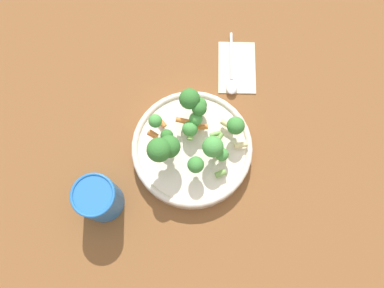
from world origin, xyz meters
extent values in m
plane|color=brown|center=(0.00, 0.00, 0.00)|extent=(3.00, 3.00, 0.00)
cylinder|color=beige|center=(0.00, 0.00, 0.02)|extent=(0.26, 0.26, 0.03)
torus|color=beige|center=(0.00, 0.00, 0.03)|extent=(0.26, 0.26, 0.01)
cylinder|color=#8CB766|center=(0.06, -0.03, 0.05)|extent=(0.01, 0.01, 0.01)
sphere|color=#479342|center=(0.06, -0.03, 0.07)|extent=(0.03, 0.03, 0.03)
cylinder|color=#8CB766|center=(0.09, 0.02, 0.06)|extent=(0.01, 0.01, 0.01)
sphere|color=#3D8438|center=(0.09, 0.02, 0.08)|extent=(0.04, 0.04, 0.04)
cylinder|color=#8CB766|center=(-0.05, 0.02, 0.06)|extent=(0.01, 0.01, 0.01)
sphere|color=#33722D|center=(-0.05, 0.02, 0.07)|extent=(0.03, 0.03, 0.03)
cylinder|color=#8CB766|center=(-0.07, 0.05, 0.07)|extent=(0.01, 0.01, 0.01)
sphere|color=#479342|center=(-0.07, 0.05, 0.09)|extent=(0.03, 0.03, 0.03)
cylinder|color=#8CB766|center=(0.03, 0.08, 0.05)|extent=(0.01, 0.01, 0.01)
sphere|color=#3D8438|center=(0.03, 0.08, 0.07)|extent=(0.03, 0.03, 0.03)
cylinder|color=#8CB766|center=(0.00, 0.03, 0.05)|extent=(0.01, 0.01, 0.01)
sphere|color=#479342|center=(0.00, 0.03, 0.07)|extent=(0.03, 0.03, 0.03)
cylinder|color=#8CB766|center=(-0.07, -0.02, 0.08)|extent=(0.02, 0.02, 0.02)
sphere|color=#33722D|center=(-0.07, -0.02, 0.11)|extent=(0.05, 0.05, 0.05)
cylinder|color=#8CB766|center=(0.01, 0.05, 0.06)|extent=(0.01, 0.01, 0.01)
sphere|color=#479342|center=(0.01, 0.05, 0.07)|extent=(0.03, 0.03, 0.03)
cylinder|color=#8CB766|center=(0.04, -0.02, 0.06)|extent=(0.01, 0.01, 0.02)
sphere|color=#479342|center=(0.04, -0.02, 0.09)|extent=(0.04, 0.04, 0.04)
cylinder|color=#8CB766|center=(0.02, 0.06, 0.07)|extent=(0.01, 0.01, 0.02)
sphere|color=#33722D|center=(0.02, 0.06, 0.09)|extent=(0.03, 0.03, 0.03)
cylinder|color=#8CB766|center=(0.01, 0.08, 0.07)|extent=(0.02, 0.02, 0.01)
sphere|color=#33722D|center=(0.01, 0.08, 0.10)|extent=(0.04, 0.04, 0.04)
cylinder|color=#8CB766|center=(0.00, -0.05, 0.06)|extent=(0.01, 0.01, 0.01)
sphere|color=#3D8438|center=(0.00, -0.05, 0.08)|extent=(0.03, 0.03, 0.03)
cylinder|color=#8CB766|center=(-0.05, -0.01, 0.07)|extent=(0.02, 0.02, 0.02)
sphere|color=#33722D|center=(-0.05, -0.01, 0.10)|extent=(0.05, 0.05, 0.05)
cylinder|color=beige|center=(0.08, 0.03, 0.05)|extent=(0.03, 0.03, 0.01)
cylinder|color=#729E4C|center=(0.05, 0.00, 0.06)|extent=(0.03, 0.03, 0.01)
cylinder|color=#729E4C|center=(0.00, 0.02, 0.06)|extent=(0.02, 0.03, 0.01)
cylinder|color=orange|center=(0.03, 0.04, 0.05)|extent=(0.03, 0.01, 0.01)
cylinder|color=#729E4C|center=(0.05, -0.07, 0.05)|extent=(0.02, 0.02, 0.01)
cylinder|color=orange|center=(-0.08, 0.03, 0.06)|extent=(0.02, 0.02, 0.01)
cylinder|color=#729E4C|center=(0.06, -0.03, 0.05)|extent=(0.02, 0.02, 0.01)
cylinder|color=orange|center=(-0.06, 0.06, 0.05)|extent=(0.02, 0.03, 0.01)
cylinder|color=orange|center=(-0.01, 0.05, 0.07)|extent=(0.03, 0.02, 0.01)
cylinder|color=#729E4C|center=(0.05, 0.01, 0.05)|extent=(0.02, 0.01, 0.01)
cylinder|color=beige|center=(0.10, -0.01, 0.05)|extent=(0.03, 0.01, 0.01)
cylinder|color=#2366B2|center=(-0.20, -0.08, 0.05)|extent=(0.08, 0.08, 0.10)
torus|color=#2366B2|center=(-0.20, -0.08, 0.10)|extent=(0.08, 0.08, 0.01)
cube|color=beige|center=(0.13, 0.19, 0.00)|extent=(0.11, 0.15, 0.01)
cylinder|color=silver|center=(0.12, 0.21, 0.01)|extent=(0.03, 0.12, 0.01)
ellipsoid|color=silver|center=(0.11, 0.13, 0.01)|extent=(0.03, 0.04, 0.01)
camera|label=1|loc=(-0.03, -0.22, 0.79)|focal=35.00mm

